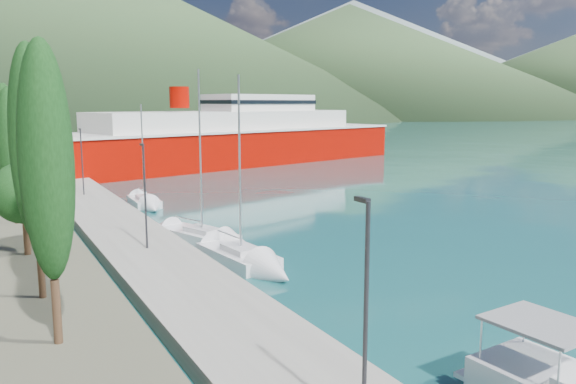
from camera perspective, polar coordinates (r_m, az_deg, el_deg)
ground at (r=138.42m, az=-21.78°, el=4.61°), size 1400.00×1400.00×0.00m
quay at (r=44.67m, az=-17.85°, el=-2.69°), size 5.00×88.00×0.80m
hills_far at (r=658.12m, az=-15.55°, el=14.68°), size 1480.00×900.00×180.00m
hills_near at (r=408.19m, az=-12.76°, el=14.46°), size 1010.00×520.00×115.00m
tree_row at (r=47.43m, az=-26.51°, el=4.22°), size 3.45×61.01×10.98m
lamp_posts at (r=33.43m, az=-14.47°, el=0.05°), size 0.15×43.47×6.06m
sailboat_near at (r=31.20m, az=-3.31°, el=-7.42°), size 3.33×8.31×11.61m
sailboat_mid at (r=36.63m, az=-7.03°, el=-5.00°), size 4.93×8.68×12.13m
sailboat_far at (r=50.67m, az=-14.02°, el=-1.30°), size 2.38×6.79×9.87m
ferry at (r=84.63m, az=-5.94°, el=5.26°), size 61.46×26.93×11.95m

